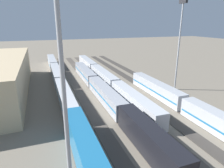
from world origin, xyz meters
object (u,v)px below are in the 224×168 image
(train_on_track_4, at_px, (103,92))
(train_on_track_1, at_px, (222,125))
(train_on_track_3, at_px, (103,76))
(light_mast_1, at_px, (62,67))
(light_mast_0, at_px, (180,34))
(train_on_track_6, at_px, (59,81))

(train_on_track_4, bearing_deg, train_on_track_1, -148.21)
(train_on_track_3, height_order, light_mast_1, light_mast_1)
(train_on_track_4, xyz_separation_m, light_mast_1, (-29.86, 12.99, 13.97))
(train_on_track_4, relative_size, light_mast_0, 2.56)
(train_on_track_6, height_order, light_mast_0, light_mast_0)
(train_on_track_1, relative_size, train_on_track_4, 1.00)
(train_on_track_3, bearing_deg, train_on_track_1, -165.83)
(train_on_track_6, bearing_deg, light_mast_1, 176.11)
(train_on_track_6, bearing_deg, train_on_track_1, -146.87)
(train_on_track_1, bearing_deg, train_on_track_4, 31.79)
(train_on_track_4, relative_size, light_mast_1, 2.66)
(train_on_track_4, bearing_deg, light_mast_0, -89.85)
(light_mast_0, xyz_separation_m, light_mast_1, (-29.92, 36.19, -0.56))
(train_on_track_1, xyz_separation_m, light_mast_0, (24.26, -8.21, 14.57))
(train_on_track_1, bearing_deg, train_on_track_3, 14.17)
(train_on_track_1, relative_size, train_on_track_3, 0.93)
(train_on_track_1, height_order, light_mast_1, light_mast_1)
(train_on_track_1, relative_size, light_mast_1, 2.66)
(light_mast_0, bearing_deg, light_mast_1, 129.58)
(train_on_track_3, xyz_separation_m, light_mast_1, (-45.26, 17.99, 14.06))
(train_on_track_1, height_order, train_on_track_4, same)
(train_on_track_4, xyz_separation_m, train_on_track_6, (14.10, 10.00, -0.04))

